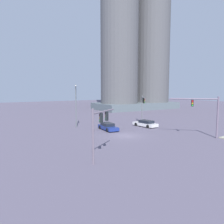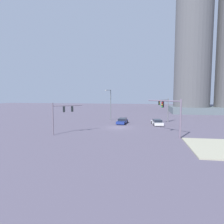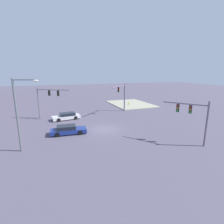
{
  "view_description": "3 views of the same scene",
  "coord_description": "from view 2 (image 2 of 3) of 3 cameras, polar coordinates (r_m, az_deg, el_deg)",
  "views": [
    {
      "loc": [
        -18.62,
        -27.06,
        7.1
      ],
      "look_at": [
        -0.64,
        3.0,
        3.36
      ],
      "focal_mm": 35.56,
      "sensor_mm": 36.0,
      "label": 1
    },
    {
      "loc": [
        4.9,
        -38.48,
        6.71
      ],
      "look_at": [
        -1.61,
        0.79,
        3.03
      ],
      "focal_mm": 31.47,
      "sensor_mm": 36.0,
      "label": 2
    },
    {
      "loc": [
        -23.16,
        7.72,
        8.41
      ],
      "look_at": [
        2.71,
        -2.18,
        1.88
      ],
      "focal_mm": 27.44,
      "sensor_mm": 36.0,
      "label": 3
    }
  ],
  "objects": [
    {
      "name": "traffic_signal_opposite_side",
      "position": [
        46.42,
        14.89,
        1.93
      ],
      "size": [
        3.69,
        5.37,
        5.65
      ],
      "rotation": [
        0.0,
        0.0,
        -2.17
      ],
      "color": "slate",
      "rests_on": "ground"
    },
    {
      "name": "sedan_car_approaching",
      "position": [
        43.73,
        12.96,
        -2.92
      ],
      "size": [
        2.51,
        5.05,
        1.21
      ],
      "rotation": [
        0.0,
        0.0,
        1.7
      ],
      "color": "silver",
      "rests_on": "ground"
    },
    {
      "name": "sedan_car_waiting_far",
      "position": [
        44.58,
        3.0,
        -2.64
      ],
      "size": [
        2.25,
        4.97,
        1.21
      ],
      "rotation": [
        0.0,
        0.0,
        -1.66
      ],
      "color": "navy",
      "rests_on": "ground"
    },
    {
      "name": "streetlamp_curved_arm",
      "position": [
        49.79,
        -0.59,
        2.81
      ],
      "size": [
        1.18,
        2.56,
        7.79
      ],
      "rotation": [
        0.0,
        0.0,
        -1.94
      ],
      "color": "slate",
      "rests_on": "ground"
    },
    {
      "name": "traffic_signal_cross_street",
      "position": [
        31.98,
        17.13,
        0.36
      ],
      "size": [
        4.83,
        4.87,
        5.96
      ],
      "rotation": [
        0.0,
        0.0,
        2.35
      ],
      "color": "slate",
      "rests_on": "ground"
    },
    {
      "name": "traffic_signal_near_corner",
      "position": [
        33.53,
        -14.44,
        -0.14
      ],
      "size": [
        4.14,
        3.18,
        5.27
      ],
      "rotation": [
        0.0,
        0.0,
        0.65
      ],
      "color": "slate",
      "rests_on": "ground"
    },
    {
      "name": "ground_plane",
      "position": [
        39.37,
        2.13,
        -4.54
      ],
      "size": [
        191.09,
        191.09,
        0.0
      ],
      "primitive_type": "plane",
      "color": "#534D5E"
    },
    {
      "name": "highrise_twin_tower",
      "position": [
        82.71,
        28.09,
        26.06
      ],
      "size": [
        28.11,
        14.23,
        74.44
      ],
      "color": "#535F65",
      "rests_on": "ground"
    }
  ]
}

